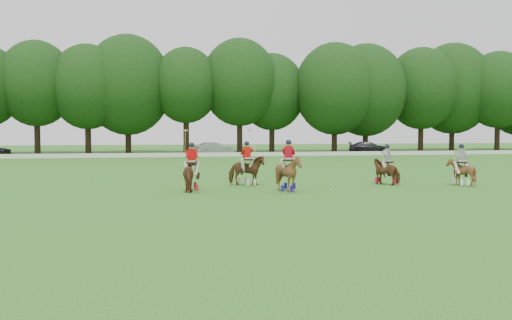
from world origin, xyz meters
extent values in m
plane|color=#27621C|center=(0.00, 0.00, 0.00)|extent=(180.00, 180.00, 0.00)
cylinder|color=black|center=(-17.43, 48.92, 2.49)|extent=(0.70, 0.70, 4.98)
ellipsoid|color=black|center=(-17.43, 48.92, 8.28)|extent=(8.80, 8.80, 10.12)
cylinder|color=black|center=(-11.63, 48.49, 2.32)|extent=(0.70, 0.70, 4.64)
ellipsoid|color=black|center=(-11.63, 48.49, 7.95)|extent=(8.80, 8.80, 10.13)
cylinder|color=black|center=(-6.99, 49.52, 2.16)|extent=(0.70, 0.70, 4.31)
ellipsoid|color=black|center=(-6.99, 49.52, 8.31)|extent=(10.67, 10.67, 12.27)
cylinder|color=black|center=(-0.04, 48.00, 2.62)|extent=(0.70, 0.70, 5.24)
ellipsoid|color=black|center=(-0.04, 48.00, 8.26)|extent=(8.06, 8.06, 9.26)
cylinder|color=black|center=(6.63, 48.24, 2.59)|extent=(0.70, 0.70, 5.19)
ellipsoid|color=black|center=(6.63, 48.24, 8.75)|extent=(9.50, 9.50, 10.92)
cylinder|color=black|center=(11.06, 49.62, 2.24)|extent=(0.70, 0.70, 4.48)
ellipsoid|color=black|center=(11.06, 49.62, 7.71)|extent=(8.60, 8.60, 9.89)
cylinder|color=black|center=(18.54, 46.82, 2.11)|extent=(0.70, 0.70, 4.21)
ellipsoid|color=black|center=(18.54, 46.82, 8.00)|extent=(10.11, 10.11, 11.63)
cylinder|color=black|center=(23.25, 48.17, 2.03)|extent=(0.70, 0.70, 4.07)
ellipsoid|color=black|center=(23.25, 48.17, 7.99)|extent=(10.46, 10.46, 12.03)
cylinder|color=black|center=(31.16, 48.38, 2.40)|extent=(0.70, 0.70, 4.79)
ellipsoid|color=black|center=(31.16, 48.38, 8.35)|extent=(9.47, 9.47, 10.89)
cylinder|color=black|center=(36.59, 49.92, 2.22)|extent=(0.70, 0.70, 4.44)
ellipsoid|color=black|center=(36.59, 49.92, 8.51)|extent=(10.84, 10.84, 12.47)
cylinder|color=black|center=(41.42, 46.74, 2.43)|extent=(0.70, 0.70, 4.86)
ellipsoid|color=black|center=(41.42, 46.74, 8.21)|extent=(8.94, 8.94, 10.28)
cube|color=white|center=(0.00, 38.00, 0.22)|extent=(120.00, 0.10, 0.44)
imported|color=gray|center=(2.68, 42.50, 0.72)|extent=(4.61, 2.74, 1.43)
imported|color=black|center=(21.42, 42.50, 0.71)|extent=(5.27, 3.34, 1.42)
imported|color=#502F15|center=(-3.06, 4.08, 0.76)|extent=(0.87, 1.82, 1.51)
cube|color=black|center=(-3.06, 4.08, 1.31)|extent=(0.46, 0.57, 0.08)
cylinder|color=tan|center=(-3.36, 4.09, 2.23)|extent=(0.05, 0.77, 1.08)
imported|color=#502F15|center=(-0.11, 6.26, 0.76)|extent=(1.78, 1.62, 1.52)
cube|color=black|center=(-0.11, 6.26, 1.32)|extent=(0.56, 0.65, 0.08)
cylinder|color=tan|center=(0.18, 6.33, 2.24)|extent=(0.21, 0.76, 1.08)
imported|color=#502F15|center=(1.21, 2.98, 0.83)|extent=(1.79, 1.89, 1.67)
cube|color=black|center=(1.21, 2.98, 1.45)|extent=(0.61, 0.68, 0.08)
cylinder|color=tan|center=(1.49, 2.87, 1.37)|extent=(0.10, 0.21, 1.29)
imported|color=#502F15|center=(7.03, 5.35, 0.67)|extent=(1.59, 1.67, 1.34)
cube|color=black|center=(7.03, 5.35, 1.16)|extent=(0.70, 0.71, 0.08)
cylinder|color=tan|center=(6.80, 5.15, 1.08)|extent=(0.16, 0.18, 1.29)
imported|color=#502F15|center=(10.44, 4.06, 0.69)|extent=(1.28, 1.40, 1.38)
cube|color=black|center=(10.44, 4.06, 1.19)|extent=(0.52, 0.62, 0.08)
cylinder|color=tan|center=(10.14, 4.11, 1.11)|extent=(0.06, 0.21, 1.29)
sphere|color=white|center=(3.31, 3.14, 0.04)|extent=(0.09, 0.09, 0.09)
camera|label=1|loc=(-5.24, -21.92, 2.80)|focal=40.00mm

